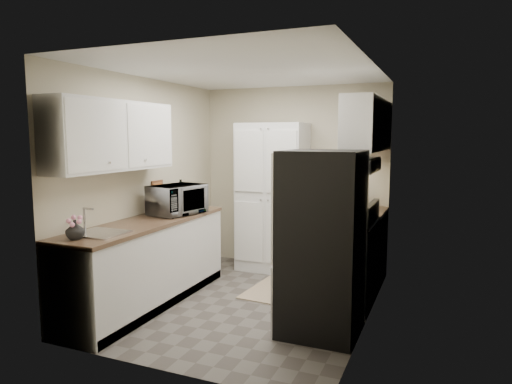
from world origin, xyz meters
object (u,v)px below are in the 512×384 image
pantry_cabinet (272,197)px  electric_range (343,261)px  wine_bottle (181,195)px  refrigerator (322,243)px  microwave (177,200)px  toaster_oven (354,200)px

pantry_cabinet → electric_range: bearing=-38.2°
pantry_cabinet → electric_range: (1.17, -0.93, -0.52)m
pantry_cabinet → wine_bottle: pantry_cabinet is taller
refrigerator → microwave: refrigerator is taller
electric_range → wine_bottle: bearing=177.9°
pantry_cabinet → microwave: size_ratio=3.22×
refrigerator → toaster_oven: size_ratio=4.00×
pantry_cabinet → refrigerator: bearing=-56.5°
refrigerator → microwave: bearing=165.8°
pantry_cabinet → wine_bottle: size_ratio=6.03×
electric_range → refrigerator: size_ratio=0.66×
microwave → refrigerator: bearing=-92.2°
wine_bottle → pantry_cabinet: bearing=42.7°
refrigerator → toaster_oven: (-0.01, 1.59, 0.19)m
pantry_cabinet → wine_bottle: 1.25m
wine_bottle → toaster_oven: size_ratio=0.78×
pantry_cabinet → toaster_oven: bearing=-6.6°
toaster_oven → pantry_cabinet: bearing=167.8°
refrigerator → microwave: (-1.85, 0.47, 0.24)m
pantry_cabinet → refrigerator: (1.14, -1.73, -0.15)m
pantry_cabinet → wine_bottle: (-0.92, -0.85, 0.09)m
wine_bottle → toaster_oven: 2.17m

